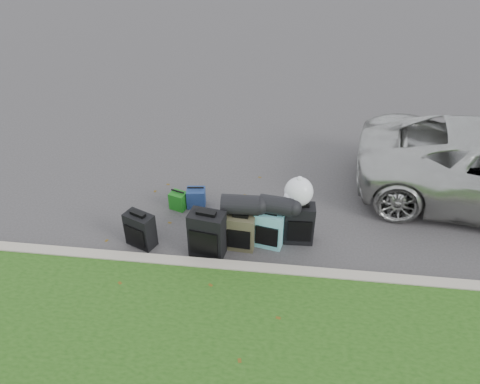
# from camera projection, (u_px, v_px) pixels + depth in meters

# --- Properties ---
(ground) EXTENTS (120.00, 120.00, 0.00)m
(ground) POSITION_uv_depth(u_px,v_px,m) (245.00, 228.00, 7.38)
(ground) COLOR #383535
(ground) RESTS_ON ground
(curb) EXTENTS (120.00, 0.18, 0.15)m
(curb) POSITION_uv_depth(u_px,v_px,m) (237.00, 269.00, 6.52)
(curb) COLOR #9E937F
(curb) RESTS_ON ground
(suitcase_small_black) EXTENTS (0.49, 0.39, 0.54)m
(suitcase_small_black) POSITION_uv_depth(u_px,v_px,m) (140.00, 230.00, 6.92)
(suitcase_small_black) COLOR black
(suitcase_small_black) RESTS_ON ground
(suitcase_large_black_left) EXTENTS (0.54, 0.38, 0.72)m
(suitcase_large_black_left) POSITION_uv_depth(u_px,v_px,m) (207.00, 234.00, 6.70)
(suitcase_large_black_left) COLOR black
(suitcase_large_black_left) RESTS_ON ground
(suitcase_olive) EXTENTS (0.43, 0.29, 0.57)m
(suitcase_olive) POSITION_uv_depth(u_px,v_px,m) (241.00, 232.00, 6.87)
(suitcase_olive) COLOR #3A3723
(suitcase_olive) RESTS_ON ground
(suitcase_teal) EXTENTS (0.45, 0.32, 0.58)m
(suitcase_teal) POSITION_uv_depth(u_px,v_px,m) (269.00, 229.00, 6.90)
(suitcase_teal) COLOR #54A3A5
(suitcase_teal) RESTS_ON ground
(suitcase_large_black_right) EXTENTS (0.44, 0.28, 0.65)m
(suitcase_large_black_right) POSITION_uv_depth(u_px,v_px,m) (299.00, 223.00, 6.96)
(suitcase_large_black_right) COLOR black
(suitcase_large_black_right) RESTS_ON ground
(tote_green) EXTENTS (0.31, 0.28, 0.29)m
(tote_green) POSITION_uv_depth(u_px,v_px,m) (178.00, 201.00, 7.75)
(tote_green) COLOR #186B17
(tote_green) RESTS_ON ground
(tote_navy) EXTENTS (0.33, 0.27, 0.32)m
(tote_navy) POSITION_uv_depth(u_px,v_px,m) (196.00, 198.00, 7.79)
(tote_navy) COLOR navy
(tote_navy) RESTS_ON ground
(duffel_left) EXTENTS (0.56, 0.31, 0.29)m
(duffel_left) POSITION_uv_depth(u_px,v_px,m) (240.00, 205.00, 6.69)
(duffel_left) COLOR black
(duffel_left) RESTS_ON suitcase_olive
(duffel_right) EXTENTS (0.52, 0.33, 0.27)m
(duffel_right) POSITION_uv_depth(u_px,v_px,m) (276.00, 205.00, 6.67)
(duffel_right) COLOR black
(duffel_right) RESTS_ON suitcase_teal
(trash_bag) EXTENTS (0.42, 0.42, 0.42)m
(trash_bag) POSITION_uv_depth(u_px,v_px,m) (299.00, 192.00, 6.71)
(trash_bag) COLOR white
(trash_bag) RESTS_ON suitcase_large_black_right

